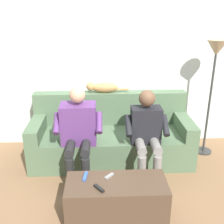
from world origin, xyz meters
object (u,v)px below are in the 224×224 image
at_px(person_left_seated, 147,130).
at_px(floor_lamp, 215,60).
at_px(coffee_table, 116,200).
at_px(remote_blue, 85,176).
at_px(couch, 111,137).
at_px(cat_on_backrest, 102,87).
at_px(remote_gray, 109,176).
at_px(person_right_seated, 78,128).
at_px(remote_black, 99,188).

xyz_separation_m(person_left_seated, floor_lamp, (-0.94, -0.51, 0.74)).
height_order(coffee_table, remote_blue, remote_blue).
distance_m(person_left_seated, remote_blue, 1.00).
bearing_deg(person_left_seated, couch, -46.23).
xyz_separation_m(cat_on_backrest, floor_lamp, (-1.47, 0.18, 0.40)).
distance_m(couch, remote_gray, 1.12).
height_order(remote_gray, floor_lamp, floor_lamp).
bearing_deg(cat_on_backrest, person_right_seated, 64.87).
bearing_deg(floor_lamp, remote_blue, 35.57).
height_order(remote_gray, remote_black, remote_black).
height_order(coffee_table, floor_lamp, floor_lamp).
bearing_deg(coffee_table, remote_gray, -55.35).
xyz_separation_m(person_right_seated, remote_gray, (-0.35, 0.73, -0.20)).
bearing_deg(person_right_seated, remote_black, 104.84).
relative_size(couch, cat_on_backrest, 3.64).
distance_m(couch, person_right_seated, 0.65).
bearing_deg(couch, remote_gray, 86.62).
bearing_deg(person_left_seated, person_right_seated, -3.04).
bearing_deg(floor_lamp, coffee_table, 43.42).
distance_m(coffee_table, person_right_seated, 1.01).
distance_m(remote_black, remote_blue, 0.24).
bearing_deg(person_left_seated, remote_blue, 43.60).
height_order(cat_on_backrest, remote_black, cat_on_backrest).
distance_m(remote_gray, remote_black, 0.22).
bearing_deg(remote_gray, cat_on_backrest, 45.10).
distance_m(couch, person_left_seated, 0.67).
bearing_deg(remote_black, person_left_seated, 108.91).
height_order(coffee_table, remote_black, remote_black).
distance_m(person_right_seated, cat_on_backrest, 0.78).
bearing_deg(remote_blue, coffee_table, 79.63).
bearing_deg(coffee_table, person_left_seated, -117.92).
bearing_deg(cat_on_backrest, coffee_table, 94.27).
relative_size(coffee_table, cat_on_backrest, 1.68).
distance_m(person_left_seated, remote_gray, 0.85).
bearing_deg(coffee_table, cat_on_backrest, -85.73).
xyz_separation_m(remote_gray, remote_blue, (0.24, -0.00, 0.00)).
height_order(coffee_table, cat_on_backrest, cat_on_backrest).
bearing_deg(remote_gray, remote_blue, 132.90).
xyz_separation_m(coffee_table, person_left_seated, (-0.41, -0.78, 0.39)).
bearing_deg(floor_lamp, remote_black, 42.21).
relative_size(coffee_table, remote_gray, 8.65).
distance_m(person_left_seated, person_right_seated, 0.83).
distance_m(person_right_seated, remote_gray, 0.83).
bearing_deg(remote_gray, person_right_seated, 68.76).
distance_m(cat_on_backrest, remote_gray, 1.47).
distance_m(coffee_table, remote_black, 0.29).
height_order(cat_on_backrest, floor_lamp, floor_lamp).
relative_size(person_right_seated, cat_on_backrest, 1.90).
bearing_deg(cat_on_backrest, remote_black, 87.85).
xyz_separation_m(person_right_seated, remote_blue, (-0.11, 0.73, -0.20)).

